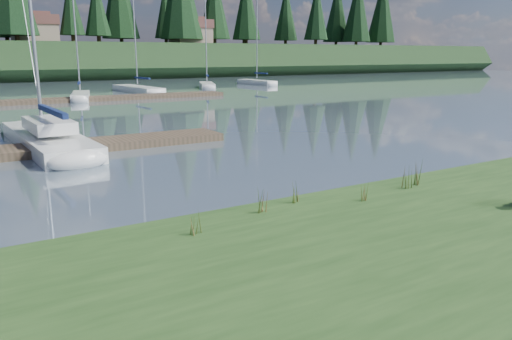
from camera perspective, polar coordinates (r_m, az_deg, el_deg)
ground at (r=41.26m, az=-23.41°, el=7.03°), size 200.00×200.00×0.00m
bank at (r=8.21m, az=18.18°, el=-12.34°), size 60.00×9.00×0.35m
sailboat_main at (r=22.18m, az=-23.15°, el=3.79°), size 2.43×10.20×14.42m
dock_near at (r=20.07m, az=-25.81°, el=1.87°), size 16.00×2.00×0.30m
dock_far at (r=41.57m, az=-20.69°, el=7.51°), size 26.00×2.20×0.30m
sailboat_bg_2 at (r=43.75m, az=-19.39°, el=8.09°), size 2.85×6.62×9.94m
sailboat_bg_3 at (r=50.94m, az=-13.74°, el=9.05°), size 2.71×9.52×13.64m
sailboat_bg_4 at (r=55.68m, az=-5.67°, el=9.68°), size 3.84×6.89×10.28m
sailboat_bg_5 at (r=61.33m, az=-0.24°, el=10.04°), size 1.81×7.32×10.45m
weed_0 at (r=10.52m, az=0.76°, el=-3.57°), size 0.17×0.14×0.57m
weed_1 at (r=11.20m, az=4.68°, el=-2.72°), size 0.17×0.14×0.51m
weed_2 at (r=12.90m, az=16.93°, el=-0.90°), size 0.17×0.14×0.63m
weed_3 at (r=9.32m, az=-6.94°, el=-6.05°), size 0.17×0.14×0.51m
weed_4 at (r=11.58m, az=12.28°, el=-2.61°), size 0.17×0.14×0.43m
weed_5 at (r=13.32m, az=17.99°, el=-0.38°), size 0.17×0.14×0.72m
mud_lip at (r=11.34m, az=1.05°, el=-5.08°), size 60.00×0.50×0.14m
conifer_5 at (r=83.63m, az=-17.75°, el=17.48°), size 3.96×3.96×10.35m
conifer_7 at (r=95.03m, az=-1.15°, el=18.29°), size 5.28×5.28×13.20m
conifer_8 at (r=98.96m, az=6.92°, el=17.61°), size 4.62×4.62×11.77m
conifer_9 at (r=109.73m, az=11.53°, el=17.71°), size 5.94×5.94×14.62m
house_1 at (r=82.62m, az=-24.01°, el=14.60°), size 6.30×5.30×4.65m
house_2 at (r=87.43m, az=-7.50°, el=15.44°), size 6.30×5.30×4.65m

